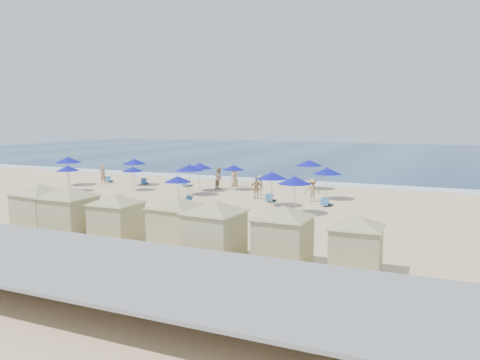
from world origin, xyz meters
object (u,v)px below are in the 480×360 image
Objects in this scene: cabana_0 at (40,202)px; umbrella_3 at (133,169)px; umbrella_0 at (68,160)px; umbrella_2 at (134,161)px; umbrella_4 at (200,166)px; umbrella_9 at (309,163)px; trash_bin at (189,214)px; cabana_1 at (69,206)px; umbrella_1 at (68,168)px; umbrella_6 at (178,179)px; cabana_4 at (214,223)px; umbrella_7 at (233,168)px; beachgoer_3 at (313,190)px; cabana_5 at (283,228)px; cabana_2 at (116,212)px; umbrella_10 at (327,171)px; beachgoer_0 at (103,174)px; cabana_3 at (176,216)px; beachgoer_1 at (219,178)px; umbrella_8 at (272,176)px; beachgoer_2 at (256,188)px; umbrella_5 at (189,168)px; beachgoer_4 at (234,177)px; cabana_6 at (356,237)px; beachgoer_5 at (260,186)px; umbrella_11 at (295,180)px.

umbrella_3 is at bearing 108.98° from cabana_0.
umbrella_0 reaches higher than umbrella_2.
umbrella_0 reaches higher than umbrella_4.
umbrella_9 is at bearing 14.84° from umbrella_2.
umbrella_2 is at bearing 138.21° from trash_bin.
cabana_1 reaches higher than umbrella_3.
cabana_1 is 16.89m from umbrella_1.
umbrella_4 is 1.13× the size of umbrella_6.
cabana_4 is 1.81× the size of umbrella_2.
beachgoer_3 is (7.68, -2.86, -1.06)m from umbrella_7.
trash_bin is at bearing 142.71° from cabana_5.
trash_bin is at bearing 127.81° from cabana_4.
cabana_0 is 2.75× the size of beachgoer_3.
umbrella_0 is (-17.15, 14.67, 0.78)m from cabana_2.
cabana_5 is at bearing -82.42° from umbrella_10.
cabana_0 is at bearing 177.24° from cabana_4.
beachgoer_0 reaches higher than beachgoer_3.
cabana_1 is at bearing -91.61° from umbrella_7.
cabana_3 is 2.34× the size of beachgoer_0.
cabana_1 is 18.44m from beachgoer_1.
umbrella_0 is 1.22× the size of umbrella_7.
umbrella_7 is at bearing 133.92° from umbrella_8.
umbrella_5 is at bearing -15.70° from beachgoer_2.
umbrella_7 is (0.39, 8.32, 0.04)m from umbrella_6.
umbrella_1 is 13.82m from umbrella_7.
cabana_3 is at bearing 161.01° from cabana_4.
beachgoer_1 is (8.06, 1.09, -1.23)m from umbrella_2.
cabana_2 is 8.40m from cabana_5.
umbrella_7 reaches higher than beachgoer_4.
beachgoer_1 is at bearing -157.59° from umbrella_9.
umbrella_8 reaches higher than beachgoer_2.
cabana_6 is 1.51× the size of umbrella_0.
cabana_0 is 2.64× the size of beachgoer_4.
umbrella_2 is (-6.75, 17.14, 0.50)m from cabana_0.
cabana_0 is 10.44m from cabana_4.
umbrella_3 is 8.89m from beachgoer_4.
umbrella_2 is 3.44m from beachgoer_0.
cabana_1 is at bearing -90.75° from umbrella_6.
cabana_5 reaches higher than beachgoer_2.
beachgoer_4 is at bearing 107.31° from cabana_3.
cabana_3 is 17.97m from umbrella_4.
cabana_6 is (8.12, -0.14, -0.11)m from cabana_3.
beachgoer_5 is at bearing -31.77° from beachgoer_3.
umbrella_4 is 0.99× the size of umbrella_8.
trash_bin is 15.64m from umbrella_9.
beachgoer_4 is (0.60, 1.82, -0.06)m from beachgoer_1.
beachgoer_5 is (12.64, -0.90, -1.37)m from umbrella_2.
umbrella_11 reaches higher than umbrella_8.
cabana_3 reaches higher than umbrella_7.
cabana_3 is 2.66× the size of beachgoer_2.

